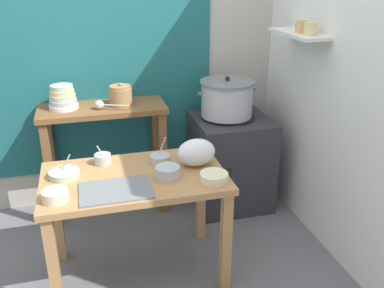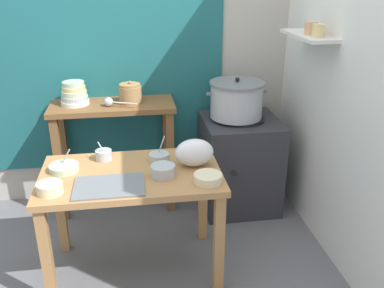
{
  "view_description": "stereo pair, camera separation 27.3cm",
  "coord_description": "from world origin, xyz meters",
  "px_view_note": "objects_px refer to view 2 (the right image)",
  "views": [
    {
      "loc": [
        -0.23,
        -2.31,
        1.88
      ],
      "look_at": [
        0.41,
        0.13,
        0.82
      ],
      "focal_mm": 39.45,
      "sensor_mm": 36.0,
      "label": 1
    },
    {
      "loc": [
        0.03,
        -2.36,
        1.88
      ],
      "look_at": [
        0.41,
        0.13,
        0.82
      ],
      "focal_mm": 39.45,
      "sensor_mm": 36.0,
      "label": 2
    }
  ],
  "objects_px": {
    "prep_bowl_3": "(64,167)",
    "clay_pot": "(130,94)",
    "stove_block": "(239,163)",
    "prep_bowl_0": "(163,170)",
    "prep_bowl_5": "(50,188)",
    "back_shelf_table": "(114,130)",
    "plastic_bag": "(194,153)",
    "bowl_stack_enamel": "(74,94)",
    "prep_bowl_4": "(208,178)",
    "prep_bowl_1": "(104,155)",
    "serving_tray": "(109,186)",
    "ladle": "(110,102)",
    "steamer_pot": "(237,99)",
    "prep_bowl_2": "(159,157)",
    "prep_table": "(132,188)"
  },
  "relations": [
    {
      "from": "plastic_bag",
      "to": "prep_bowl_1",
      "type": "distance_m",
      "value": 0.6
    },
    {
      "from": "steamer_pot",
      "to": "prep_bowl_0",
      "type": "bearing_deg",
      "value": -128.49
    },
    {
      "from": "ladle",
      "to": "prep_bowl_0",
      "type": "bearing_deg",
      "value": -69.5
    },
    {
      "from": "prep_table",
      "to": "stove_block",
      "type": "height_order",
      "value": "stove_block"
    },
    {
      "from": "prep_table",
      "to": "back_shelf_table",
      "type": "bearing_deg",
      "value": 97.96
    },
    {
      "from": "bowl_stack_enamel",
      "to": "plastic_bag",
      "type": "relative_size",
      "value": 0.89
    },
    {
      "from": "prep_table",
      "to": "plastic_bag",
      "type": "height_order",
      "value": "plastic_bag"
    },
    {
      "from": "ladle",
      "to": "serving_tray",
      "type": "xyz_separation_m",
      "value": [
        0.01,
        -0.96,
        -0.21
      ]
    },
    {
      "from": "prep_bowl_0",
      "to": "prep_bowl_5",
      "type": "height_order",
      "value": "prep_bowl_0"
    },
    {
      "from": "ladle",
      "to": "bowl_stack_enamel",
      "type": "bearing_deg",
      "value": 161.08
    },
    {
      "from": "back_shelf_table",
      "to": "prep_bowl_0",
      "type": "distance_m",
      "value": 0.98
    },
    {
      "from": "bowl_stack_enamel",
      "to": "prep_bowl_3",
      "type": "relative_size",
      "value": 1.2
    },
    {
      "from": "plastic_bag",
      "to": "prep_bowl_5",
      "type": "xyz_separation_m",
      "value": [
        -0.85,
        -0.23,
        -0.05
      ]
    },
    {
      "from": "prep_bowl_5",
      "to": "stove_block",
      "type": "bearing_deg",
      "value": 34.56
    },
    {
      "from": "steamer_pot",
      "to": "clay_pot",
      "type": "bearing_deg",
      "value": 172.35
    },
    {
      "from": "stove_block",
      "to": "ladle",
      "type": "distance_m",
      "value": 1.16
    },
    {
      "from": "stove_block",
      "to": "clay_pot",
      "type": "relative_size",
      "value": 4.43
    },
    {
      "from": "steamer_pot",
      "to": "back_shelf_table",
      "type": "bearing_deg",
      "value": 173.49
    },
    {
      "from": "prep_bowl_3",
      "to": "prep_bowl_5",
      "type": "relative_size",
      "value": 1.27
    },
    {
      "from": "stove_block",
      "to": "prep_bowl_3",
      "type": "distance_m",
      "value": 1.48
    },
    {
      "from": "clay_pot",
      "to": "prep_bowl_4",
      "type": "relative_size",
      "value": 1.05
    },
    {
      "from": "bowl_stack_enamel",
      "to": "prep_bowl_3",
      "type": "distance_m",
      "value": 0.83
    },
    {
      "from": "steamer_pot",
      "to": "prep_bowl_2",
      "type": "xyz_separation_m",
      "value": [
        -0.66,
        -0.61,
        -0.17
      ]
    },
    {
      "from": "serving_tray",
      "to": "prep_bowl_1",
      "type": "bearing_deg",
      "value": 96.51
    },
    {
      "from": "prep_bowl_0",
      "to": "prep_bowl_5",
      "type": "bearing_deg",
      "value": -169.81
    },
    {
      "from": "prep_bowl_1",
      "to": "prep_bowl_2",
      "type": "relative_size",
      "value": 0.75
    },
    {
      "from": "bowl_stack_enamel",
      "to": "serving_tray",
      "type": "bearing_deg",
      "value": -75.41
    },
    {
      "from": "clay_pot",
      "to": "prep_bowl_2",
      "type": "height_order",
      "value": "clay_pot"
    },
    {
      "from": "prep_bowl_5",
      "to": "steamer_pot",
      "type": "bearing_deg",
      "value": 35.96
    },
    {
      "from": "prep_table",
      "to": "serving_tray",
      "type": "relative_size",
      "value": 2.75
    },
    {
      "from": "prep_bowl_3",
      "to": "clay_pot",
      "type": "bearing_deg",
      "value": 60.82
    },
    {
      "from": "prep_bowl_0",
      "to": "prep_bowl_3",
      "type": "height_order",
      "value": "prep_bowl_3"
    },
    {
      "from": "back_shelf_table",
      "to": "prep_bowl_2",
      "type": "bearing_deg",
      "value": -66.96
    },
    {
      "from": "stove_block",
      "to": "prep_bowl_0",
      "type": "relative_size",
      "value": 5.27
    },
    {
      "from": "prep_table",
      "to": "bowl_stack_enamel",
      "type": "xyz_separation_m",
      "value": [
        -0.4,
        0.88,
        0.37
      ]
    },
    {
      "from": "prep_bowl_0",
      "to": "prep_bowl_4",
      "type": "relative_size",
      "value": 0.88
    },
    {
      "from": "bowl_stack_enamel",
      "to": "prep_bowl_3",
      "type": "xyz_separation_m",
      "value": [
        -0.01,
        -0.79,
        -0.24
      ]
    },
    {
      "from": "ladle",
      "to": "prep_bowl_5",
      "type": "distance_m",
      "value": 1.04
    },
    {
      "from": "serving_tray",
      "to": "prep_bowl_2",
      "type": "xyz_separation_m",
      "value": [
        0.31,
        0.31,
        0.02
      ]
    },
    {
      "from": "back_shelf_table",
      "to": "plastic_bag",
      "type": "distance_m",
      "value": 0.98
    },
    {
      "from": "prep_bowl_4",
      "to": "prep_bowl_1",
      "type": "bearing_deg",
      "value": 146.44
    },
    {
      "from": "ladle",
      "to": "serving_tray",
      "type": "distance_m",
      "value": 0.98
    },
    {
      "from": "back_shelf_table",
      "to": "prep_bowl_1",
      "type": "height_order",
      "value": "back_shelf_table"
    },
    {
      "from": "prep_bowl_4",
      "to": "prep_bowl_5",
      "type": "xyz_separation_m",
      "value": [
        -0.89,
        0.0,
        0.01
      ]
    },
    {
      "from": "back_shelf_table",
      "to": "steamer_pot",
      "type": "height_order",
      "value": "steamer_pot"
    },
    {
      "from": "ladle",
      "to": "prep_bowl_3",
      "type": "distance_m",
      "value": 0.78
    },
    {
      "from": "prep_table",
      "to": "steamer_pot",
      "type": "xyz_separation_m",
      "value": [
        0.84,
        0.74,
        0.31
      ]
    },
    {
      "from": "bowl_stack_enamel",
      "to": "prep_bowl_0",
      "type": "distance_m",
      "value": 1.14
    },
    {
      "from": "stove_block",
      "to": "prep_bowl_0",
      "type": "distance_m",
      "value": 1.12
    },
    {
      "from": "bowl_stack_enamel",
      "to": "prep_bowl_0",
      "type": "bearing_deg",
      "value": -58.34
    }
  ]
}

